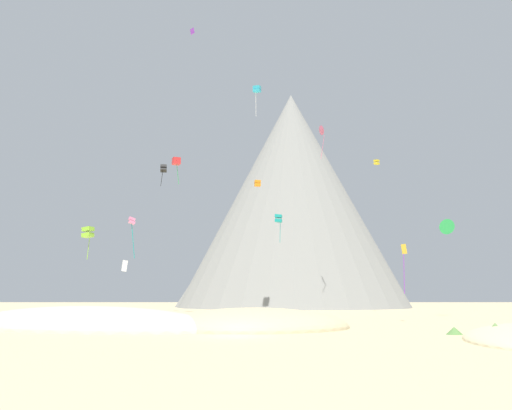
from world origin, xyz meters
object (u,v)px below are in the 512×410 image
kite_teal_mid (279,219)px  kite_cyan_high (258,89)px  kite_lime_low (89,232)px  kite_violet_high (193,31)px  kite_pink_low (133,222)px  kite_yellow_mid (377,162)px  kite_black_mid (164,169)px  bush_far_left (32,321)px  kite_gold_low (405,260)px  bush_far_right (496,331)px  kite_white_low (125,266)px  kite_orange_mid (258,183)px  kite_red_mid (177,161)px  kite_green_low (448,227)px  kite_rainbow_high (322,131)px  rock_massif (280,212)px  bush_ridge_crest (455,331)px

kite_teal_mid → kite_cyan_high: kite_cyan_high is taller
kite_cyan_high → kite_lime_low: bearing=46.0°
kite_violet_high → kite_lime_low: bearing=-113.7°
kite_pink_low → kite_yellow_mid: bearing=-76.8°
kite_black_mid → kite_yellow_mid: size_ratio=3.56×
bush_far_left → kite_gold_low: 38.19m
kite_lime_low → kite_gold_low: size_ratio=0.87×
bush_far_right → kite_gold_low: (0.57, 22.82, 5.98)m
kite_white_low → kite_orange_mid: bearing=-113.8°
kite_gold_low → kite_red_mid: bearing=4.2°
bush_far_left → kite_pink_low: (5.80, 14.73, 11.53)m
kite_red_mid → kite_green_low: size_ratio=2.03×
kite_black_mid → kite_white_low: size_ratio=2.79×
kite_rainbow_high → kite_gold_low: kite_rainbow_high is taller
bush_far_left → kite_pink_low: 19.59m
rock_massif → kite_lime_low: 65.77m
bush_far_right → kite_black_mid: kite_black_mid is taller
kite_lime_low → kite_white_low: 16.10m
kite_cyan_high → kite_teal_mid: bearing=-171.0°
rock_massif → kite_cyan_high: bearing=-97.5°
kite_red_mid → kite_black_mid: (-2.92, 5.00, -0.02)m
bush_ridge_crest → kite_rainbow_high: bearing=92.1°
kite_orange_mid → kite_rainbow_high: bearing=-42.2°
kite_violet_high → bush_far_right: bearing=31.8°
kite_teal_mid → kite_lime_low: (-27.31, -13.40, -3.86)m
kite_lime_low → kite_violet_high: (14.75, -5.52, 27.41)m
kite_pink_low → kite_yellow_mid: kite_yellow_mid is taller
kite_rainbow_high → kite_orange_mid: size_ratio=6.32×
rock_massif → kite_orange_mid: bearing=-96.0°
kite_black_mid → kite_green_low: 47.12m
kite_cyan_high → kite_gold_low: size_ratio=1.05×
kite_orange_mid → kite_violet_high: kite_violet_high is taller
bush_ridge_crest → kite_rainbow_high: (-2.03, 56.44, 32.13)m
kite_teal_mid → bush_far_left: bearing=-26.5°
kite_green_low → bush_ridge_crest: bearing=110.1°
kite_black_mid → kite_violet_high: (7.07, -20.72, 14.61)m
rock_massif → kite_yellow_mid: 44.07m
bush_ridge_crest → kite_black_mid: kite_black_mid is taller
bush_far_left → kite_violet_high: bearing=54.4°
bush_far_right → kite_rainbow_high: kite_rainbow_high is taller
kite_lime_low → bush_far_left: bearing=24.9°
rock_massif → kite_rainbow_high: bearing=-81.0°
bush_far_right → kite_lime_low: 56.92m
kite_white_low → kite_green_low: 42.86m
kite_black_mid → kite_orange_mid: 20.30m
kite_black_mid → kite_yellow_mid: bearing=174.1°
bush_far_left → rock_massif: size_ratio=0.03×
kite_pink_low → kite_lime_low: (-8.03, 8.28, -0.35)m
bush_ridge_crest → kite_rainbow_high: 64.97m
kite_teal_mid → kite_white_low: 33.49m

